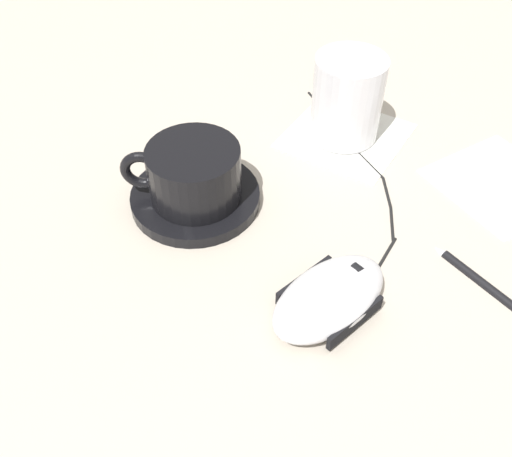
# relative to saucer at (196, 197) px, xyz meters

# --- Properties ---
(ground_plane) EXTENTS (3.00, 3.00, 0.00)m
(ground_plane) POSITION_rel_saucer_xyz_m (0.13, 0.08, -0.01)
(ground_plane) COLOR #B2A899
(saucer) EXTENTS (0.13, 0.13, 0.01)m
(saucer) POSITION_rel_saucer_xyz_m (0.00, 0.00, 0.00)
(saucer) COLOR black
(saucer) RESTS_ON ground
(coffee_cup) EXTENTS (0.10, 0.10, 0.06)m
(coffee_cup) POSITION_rel_saucer_xyz_m (0.00, -0.00, 0.03)
(coffee_cup) COLOR black
(coffee_cup) RESTS_ON saucer
(computer_mouse) EXTENTS (0.07, 0.12, 0.03)m
(computer_mouse) POSITION_rel_saucer_xyz_m (0.18, -0.00, 0.01)
(computer_mouse) COLOR silver
(computer_mouse) RESTS_ON ground
(mouse_cable) EXTENTS (0.25, 0.17, 0.00)m
(mouse_cable) POSITION_rel_saucer_xyz_m (0.08, 0.16, -0.00)
(mouse_cable) COLOR black
(mouse_cable) RESTS_ON ground
(napkin_under_glass) EXTENTS (0.15, 0.15, 0.00)m
(napkin_under_glass) POSITION_rel_saucer_xyz_m (0.03, 0.20, -0.00)
(napkin_under_glass) COLOR silver
(napkin_under_glass) RESTS_ON ground
(drinking_glass) EXTENTS (0.08, 0.08, 0.09)m
(drinking_glass) POSITION_rel_saucer_xyz_m (0.03, 0.20, 0.04)
(drinking_glass) COLOR silver
(drinking_glass) RESTS_ON napkin_under_glass
(napkin_spare) EXTENTS (0.15, 0.15, 0.00)m
(napkin_spare) POSITION_rel_saucer_xyz_m (0.20, 0.25, -0.00)
(napkin_spare) COLOR white
(napkin_spare) RESTS_ON ground
(pen) EXTENTS (0.15, 0.03, 0.01)m
(pen) POSITION_rel_saucer_xyz_m (0.28, 0.12, -0.00)
(pen) COLOR black
(pen) RESTS_ON ground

